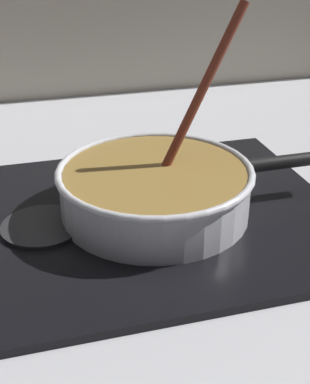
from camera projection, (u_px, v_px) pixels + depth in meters
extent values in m
cube|color=#B7B7BC|center=(164.00, 281.00, 0.73)|extent=(2.40, 1.60, 0.04)
cube|color=black|center=(155.00, 216.00, 0.83)|extent=(0.56, 0.48, 0.01)
torus|color=#592D0C|center=(155.00, 210.00, 0.83)|extent=(0.21, 0.21, 0.01)
cylinder|color=#262628|center=(42.00, 226.00, 0.79)|extent=(0.12, 0.12, 0.01)
cylinder|color=silver|center=(155.00, 192.00, 0.81)|extent=(0.28, 0.28, 0.07)
cylinder|color=olive|center=(155.00, 190.00, 0.81)|extent=(0.27, 0.27, 0.06)
torus|color=silver|center=(155.00, 171.00, 0.80)|extent=(0.30, 0.30, 0.01)
cylinder|color=black|center=(285.00, 162.00, 0.85)|extent=(0.14, 0.02, 0.02)
cylinder|color=#EDD88C|center=(151.00, 174.00, 0.81)|extent=(0.03, 0.03, 0.01)
cylinder|color=#E5CC7A|center=(209.00, 195.00, 0.75)|extent=(0.03, 0.03, 0.01)
cylinder|color=beige|center=(163.00, 160.00, 0.86)|extent=(0.04, 0.04, 0.01)
cylinder|color=#E5CC7A|center=(95.00, 202.00, 0.73)|extent=(0.03, 0.03, 0.01)
cylinder|color=#EDD88C|center=(148.00, 211.00, 0.71)|extent=(0.03, 0.03, 0.01)
cylinder|color=maroon|center=(201.00, 92.00, 0.78)|extent=(0.14, 0.04, 0.25)
cube|color=brown|center=(161.00, 175.00, 0.82)|extent=(0.05, 0.03, 0.01)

